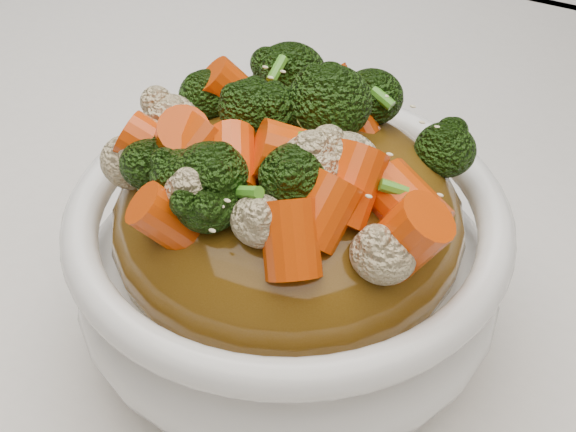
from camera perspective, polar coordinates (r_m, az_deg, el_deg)
The scene contains 8 objects.
tablecloth at distance 0.45m, azimuth -3.07°, elevation -5.32°, with size 1.20×0.80×0.04m, color silver.
bowl at distance 0.38m, azimuth 0.00°, elevation -3.43°, with size 0.20×0.20×0.08m, color white, non-canonical shape.
sauce_base at distance 0.36m, azimuth 0.00°, elevation -0.33°, with size 0.16×0.16×0.09m, color #5D3D10.
carrots at distance 0.33m, azimuth 0.00°, elevation 7.29°, with size 0.16×0.16×0.05m, color #D54106, non-canonical shape.
broccoli at distance 0.33m, azimuth 0.00°, elevation 7.15°, with size 0.16×0.16×0.04m, color black, non-canonical shape.
cauliflower at distance 0.33m, azimuth 0.00°, elevation 6.88°, with size 0.16×0.16×0.03m, color beige, non-canonical shape.
scallions at distance 0.33m, azimuth 0.00°, elevation 7.42°, with size 0.12×0.12×0.02m, color #459622, non-canonical shape.
sesame_seeds at distance 0.33m, azimuth 0.00°, elevation 7.42°, with size 0.14×0.14×0.01m, color beige, non-canonical shape.
Camera 1 is at (0.17, -0.26, 1.05)m, focal length 50.00 mm.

